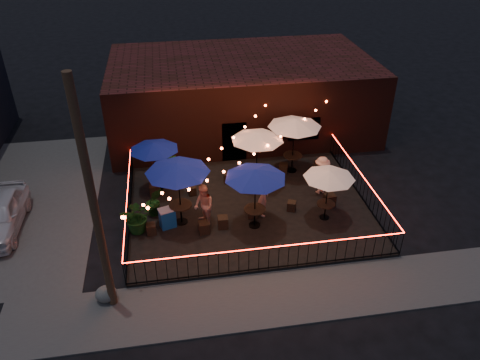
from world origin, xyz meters
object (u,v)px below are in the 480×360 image
object	(u,v)px
cafe_table_4	(329,175)
cooler	(167,218)
cafe_table_0	(177,169)
boulder	(106,294)
cafe_table_1	(154,147)
cafe_table_5	(295,123)
cafe_table_2	(256,175)
utility_pole	(94,206)
cafe_table_3	(257,137)

from	to	relation	value
cafe_table_4	cooler	bearing A→B (deg)	176.09
cafe_table_0	boulder	xyz separation A→B (m)	(-2.71, -3.76, -2.38)
cafe_table_1	cafe_table_4	xyz separation A→B (m)	(6.75, -3.31, -0.08)
cafe_table_1	cafe_table_5	xyz separation A→B (m)	(6.37, 0.59, 0.35)
cafe_table_2	boulder	distance (m)	6.77
utility_pole	cafe_table_2	world-z (taller)	utility_pole
utility_pole	cooler	xyz separation A→B (m)	(1.94, 3.71, -3.42)
cafe_table_5	boulder	xyz separation A→B (m)	(-8.18, -7.01, -2.34)
cafe_table_0	cafe_table_4	bearing A→B (deg)	-6.31
utility_pole	boulder	distance (m)	3.70
cafe_table_5	cooler	distance (m)	7.25
cafe_table_0	cafe_table_2	distance (m)	2.98
cafe_table_5	cafe_table_3	bearing A→B (deg)	-157.03
cooler	cafe_table_0	bearing A→B (deg)	3.46
cafe_table_4	cooler	world-z (taller)	cafe_table_4
cafe_table_1	cafe_table_3	size ratio (longest dim) A/B	0.91
utility_pole	cafe_table_3	world-z (taller)	utility_pole
boulder	cooler	bearing A→B (deg)	58.76
utility_pole	cafe_table_5	world-z (taller)	utility_pole
boulder	cafe_table_2	bearing A→B (deg)	28.59
cafe_table_2	cafe_table_4	distance (m)	2.98
cafe_table_3	cafe_table_5	bearing A→B (deg)	22.97
cafe_table_4	cafe_table_5	distance (m)	3.94
cafe_table_3	cooler	distance (m)	5.29
utility_pole	cafe_table_1	xyz separation A→B (m)	(1.60, 6.58, -1.70)
utility_pole	boulder	bearing A→B (deg)	143.56
cafe_table_0	utility_pole	bearing A→B (deg)	-122.49
boulder	cafe_table_0	bearing A→B (deg)	54.24
cafe_table_2	cafe_table_1	bearing A→B (deg)	138.40
utility_pole	cooler	bearing A→B (deg)	62.38
cafe_table_0	cooler	distance (m)	2.19
cafe_table_3	boulder	distance (m)	9.11
cafe_table_1	cooler	xyz separation A→B (m)	(0.34, -2.87, -1.72)
cafe_table_3	utility_pole	bearing A→B (deg)	-133.67
cafe_table_1	cafe_table_4	bearing A→B (deg)	-26.09
utility_pole	boulder	world-z (taller)	utility_pole
cafe_table_2	cooler	distance (m)	4.01
cooler	boulder	bearing A→B (deg)	-138.46
cafe_table_5	cafe_table_2	bearing A→B (deg)	-123.11
cooler	boulder	xyz separation A→B (m)	(-2.15, -3.55, -0.27)
cafe_table_5	cafe_table_4	bearing A→B (deg)	-84.40
cafe_table_2	cafe_table_5	world-z (taller)	cafe_table_5
cafe_table_4	boulder	size ratio (longest dim) A/B	3.38
cafe_table_2	cafe_table_4	size ratio (longest dim) A/B	0.99
cafe_table_0	cafe_table_4	world-z (taller)	cafe_table_0
cafe_table_4	boulder	bearing A→B (deg)	-160.02
cafe_table_4	cafe_table_2	bearing A→B (deg)	-178.86
cafe_table_2	utility_pole	bearing A→B (deg)	-149.21
cafe_table_1	cooler	bearing A→B (deg)	-83.22
cafe_table_0	cooler	bearing A→B (deg)	-159.32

